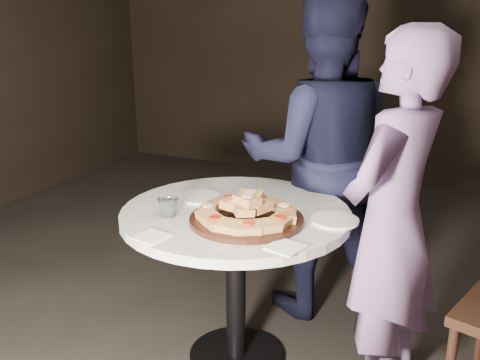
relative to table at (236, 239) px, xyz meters
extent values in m
cylinder|color=black|center=(0.00, 0.00, -0.63)|extent=(0.54, 0.54, 0.03)
cylinder|color=black|center=(0.00, 0.00, -0.25)|extent=(0.11, 0.11, 0.73)
cylinder|color=silver|center=(0.00, 0.00, 0.13)|extent=(1.22, 1.22, 0.04)
cylinder|color=black|center=(0.10, -0.12, 0.16)|extent=(0.50, 0.50, 0.02)
cube|color=#B07A44|center=(0.27, -0.16, 0.19)|extent=(0.09, 0.11, 0.05)
cylinder|color=red|center=(0.27, -0.16, 0.21)|extent=(0.05, 0.05, 0.01)
cube|color=#B07A44|center=(0.27, -0.08, 0.19)|extent=(0.12, 0.13, 0.05)
cube|color=#B07A44|center=(0.24, -0.01, 0.19)|extent=(0.13, 0.13, 0.05)
cylinder|color=beige|center=(0.24, -0.01, 0.21)|extent=(0.07, 0.07, 0.01)
cube|color=#B07A44|center=(0.18, 0.03, 0.19)|extent=(0.13, 0.13, 0.05)
cube|color=#B07A44|center=(0.11, 0.05, 0.19)|extent=(0.11, 0.09, 0.05)
cylinder|color=red|center=(0.11, 0.05, 0.21)|extent=(0.05, 0.05, 0.01)
cube|color=#B07A44|center=(0.03, 0.04, 0.19)|extent=(0.13, 0.12, 0.05)
cube|color=#B07A44|center=(-0.03, -0.01, 0.19)|extent=(0.13, 0.13, 0.05)
cylinder|color=red|center=(-0.03, -0.01, 0.21)|extent=(0.07, 0.07, 0.01)
cube|color=#B07A44|center=(-0.06, -0.08, 0.19)|extent=(0.09, 0.11, 0.05)
cube|color=#B07A44|center=(-0.06, -0.15, 0.19)|extent=(0.11, 0.12, 0.05)
cylinder|color=beige|center=(-0.06, -0.15, 0.21)|extent=(0.06, 0.06, 0.01)
cube|color=#B07A44|center=(-0.03, -0.22, 0.19)|extent=(0.13, 0.13, 0.05)
cube|color=#B07A44|center=(0.03, -0.27, 0.19)|extent=(0.13, 0.13, 0.05)
cylinder|color=red|center=(0.03, -0.27, 0.21)|extent=(0.07, 0.07, 0.01)
cube|color=#B07A44|center=(0.10, -0.29, 0.19)|extent=(0.11, 0.08, 0.05)
cube|color=#B07A44|center=(0.18, -0.27, 0.19)|extent=(0.13, 0.12, 0.05)
cylinder|color=red|center=(0.18, -0.27, 0.21)|extent=(0.07, 0.07, 0.01)
cube|color=#B07A44|center=(0.24, -0.23, 0.19)|extent=(0.13, 0.13, 0.05)
cube|color=#B07A44|center=(0.16, -0.11, 0.22)|extent=(0.11, 0.13, 0.04)
cylinder|color=#2D6B1E|center=(0.16, -0.11, 0.24)|extent=(0.06, 0.06, 0.01)
cube|color=#B07A44|center=(0.10, -0.06, 0.22)|extent=(0.12, 0.13, 0.04)
cylinder|color=beige|center=(0.10, -0.06, 0.24)|extent=(0.07, 0.07, 0.01)
cube|color=#B07A44|center=(0.05, -0.13, 0.22)|extent=(0.12, 0.10, 0.04)
cylinder|color=orange|center=(0.05, -0.13, 0.24)|extent=(0.06, 0.06, 0.01)
cube|color=#B07A44|center=(0.11, -0.17, 0.22)|extent=(0.13, 0.13, 0.04)
cylinder|color=red|center=(0.11, -0.17, 0.24)|extent=(0.07, 0.07, 0.01)
cube|color=#B07A44|center=(0.12, -0.15, 0.26)|extent=(0.13, 0.12, 0.04)
cylinder|color=beige|center=(0.12, -0.15, 0.28)|extent=(0.06, 0.06, 0.01)
cube|color=#B07A44|center=(0.11, -0.10, 0.26)|extent=(0.12, 0.09, 0.04)
cylinder|color=beige|center=(0.11, -0.10, 0.28)|extent=(0.05, 0.05, 0.01)
cylinder|color=white|center=(-0.23, 0.08, 0.15)|extent=(0.23, 0.23, 0.01)
cylinder|color=white|center=(0.45, 0.04, 0.15)|extent=(0.25, 0.25, 0.01)
imported|color=silver|center=(-0.24, -0.20, 0.19)|extent=(0.10, 0.10, 0.08)
cube|color=white|center=(-0.18, -0.43, 0.15)|extent=(0.14, 0.14, 0.01)
cube|color=white|center=(0.35, -0.31, 0.15)|extent=(0.16, 0.16, 0.01)
cube|color=black|center=(0.20, 1.28, -0.18)|extent=(0.49, 0.49, 0.04)
cube|color=black|center=(0.17, 1.06, 0.06)|extent=(0.44, 0.10, 0.47)
cylinder|color=black|center=(0.41, 1.44, -0.41)|extent=(0.04, 0.04, 0.47)
cylinder|color=black|center=(0.04, 1.49, -0.41)|extent=(0.04, 0.04, 0.47)
cylinder|color=black|center=(0.37, 1.07, -0.41)|extent=(0.04, 0.04, 0.47)
cylinder|color=black|center=(-0.01, 1.12, -0.41)|extent=(0.04, 0.04, 0.47)
imported|color=black|center=(0.20, 0.68, 0.25)|extent=(1.07, 0.96, 1.80)
imported|color=slate|center=(0.69, 0.06, 0.17)|extent=(0.56, 0.69, 1.63)
camera|label=1|loc=(0.94, -2.11, 1.00)|focal=40.00mm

